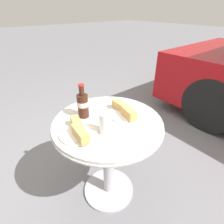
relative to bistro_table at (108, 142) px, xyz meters
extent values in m
plane|color=slate|center=(0.00, 0.00, -0.51)|extent=(30.00, 30.00, 0.00)
cylinder|color=#B7B7BC|center=(0.00, 0.00, -0.50)|extent=(0.40, 0.40, 0.02)
cylinder|color=#B7B7BC|center=(0.00, 0.00, -0.17)|extent=(0.08, 0.08, 0.65)
cylinder|color=#B7B7BC|center=(0.00, 0.00, 0.15)|extent=(0.70, 0.70, 0.01)
cylinder|color=beige|center=(0.00, 0.00, 0.16)|extent=(0.68, 0.68, 0.02)
cylinder|color=#3D1E14|center=(-0.14, -0.09, 0.25)|extent=(0.07, 0.07, 0.15)
cylinder|color=silver|center=(-0.14, -0.09, 0.27)|extent=(0.07, 0.07, 0.03)
cylinder|color=#3D1E14|center=(-0.14, -0.09, 0.35)|extent=(0.03, 0.03, 0.06)
cylinder|color=red|center=(-0.14, -0.09, 0.39)|extent=(0.04, 0.04, 0.01)
cylinder|color=black|center=(0.08, -0.08, 0.22)|extent=(0.06, 0.06, 0.10)
cylinder|color=silver|center=(0.08, -0.08, 0.24)|extent=(0.07, 0.07, 0.13)
cylinder|color=silver|center=(0.02, 0.13, 0.18)|extent=(0.22, 0.22, 0.01)
cube|color=white|center=(0.02, 0.13, 0.19)|extent=(0.17, 0.17, 0.00)
cube|color=tan|center=(-0.03, 0.14, 0.21)|extent=(0.14, 0.06, 0.05)
cube|color=tan|center=(0.07, 0.11, 0.22)|extent=(0.12, 0.07, 0.06)
cylinder|color=silver|center=(0.00, -0.21, 0.18)|extent=(0.21, 0.21, 0.01)
cube|color=white|center=(0.00, -0.21, 0.19)|extent=(0.19, 0.19, 0.00)
cube|color=tan|center=(-0.05, -0.19, 0.21)|extent=(0.12, 0.07, 0.05)
cube|color=tan|center=(0.05, -0.22, 0.22)|extent=(0.14, 0.06, 0.06)
cylinder|color=black|center=(0.09, 1.47, -0.19)|extent=(0.65, 0.22, 0.65)
camera|label=1|loc=(0.71, -0.56, 0.78)|focal=28.00mm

